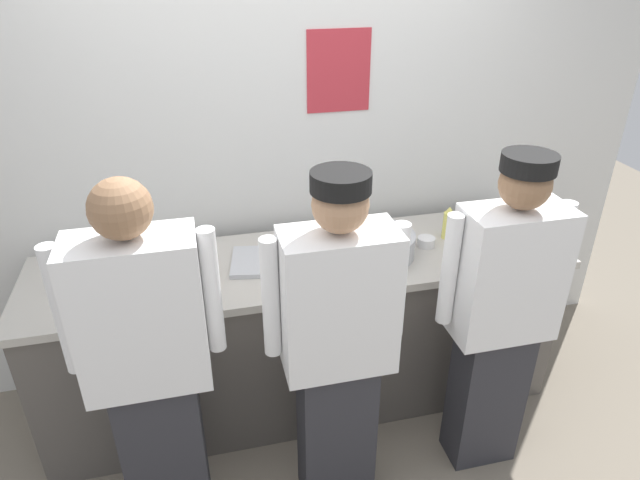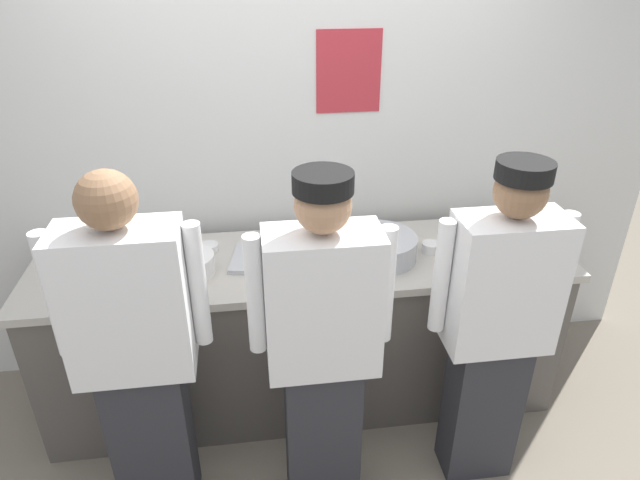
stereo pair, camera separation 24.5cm
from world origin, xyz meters
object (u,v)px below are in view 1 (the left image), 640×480
chef_near_left (149,364)px  ramekin_orange_sauce (426,241)px  chefs_knife (75,287)px  squeeze_bottle_primary (448,223)px  ramekin_yellow_sauce (205,253)px  chef_far_right (501,314)px  sheet_tray (278,261)px  plate_stack_front (189,271)px  plate_stack_rear (481,220)px  chef_center (338,345)px  deli_cup (466,246)px  mixing_bowl_steel (377,244)px

chef_near_left → ramekin_orange_sauce: (1.40, 0.59, 0.06)m
ramekin_orange_sauce → chefs_knife: 1.75m
squeeze_bottle_primary → ramekin_yellow_sauce: (-1.29, 0.10, -0.07)m
squeeze_bottle_primary → ramekin_orange_sauce: bearing=-157.5°
ramekin_orange_sauce → chef_far_right: bearing=-79.4°
sheet_tray → plate_stack_front: bearing=-172.4°
plate_stack_front → plate_stack_rear: bearing=6.4°
ramekin_yellow_sauce → sheet_tray: bearing=-23.7°
plate_stack_front → squeeze_bottle_primary: (1.37, 0.11, 0.04)m
ramekin_yellow_sauce → chefs_knife: bearing=-165.5°
ramekin_yellow_sauce → chef_center: bearing=-58.8°
ramekin_orange_sauce → ramekin_yellow_sauce: ramekin_orange_sauce is taller
ramekin_orange_sauce → plate_stack_rear: bearing=19.2°
sheet_tray → deli_cup: bearing=-8.0°
plate_stack_front → plate_stack_rear: (1.61, 0.18, -0.00)m
plate_stack_front → deli_cup: (1.39, -0.08, -0.00)m
ramekin_orange_sauce → squeeze_bottle_primary: bearing=22.5°
chef_far_right → squeeze_bottle_primary: bearing=86.8°
chef_center → plate_stack_rear: size_ratio=7.11×
chef_far_right → deli_cup: size_ratio=17.89×
chef_center → sheet_tray: bearing=101.8°
chef_far_right → ramekin_yellow_sauce: 1.46m
sheet_tray → chefs_knife: sheet_tray is taller
mixing_bowl_steel → ramekin_orange_sauce: 0.29m
sheet_tray → ramekin_yellow_sauce: 0.38m
deli_cup → chefs_knife: size_ratio=0.33×
sheet_tray → ramekin_yellow_sauce: ramekin_yellow_sauce is taller
plate_stack_rear → deli_cup: plate_stack_rear is taller
chef_near_left → squeeze_bottle_primary: chef_near_left is taller
plate_stack_front → deli_cup: bearing=-3.2°
chef_near_left → plate_stack_front: 0.57m
chef_near_left → mixing_bowl_steel: bearing=26.8°
plate_stack_front → mixing_bowl_steel: (0.94, 0.03, 0.01)m
chef_far_right → chefs_knife: 1.95m
deli_cup → chefs_knife: 1.92m
plate_stack_rear → mixing_bowl_steel: size_ratio=0.59×
mixing_bowl_steel → chefs_knife: mixing_bowl_steel is taller
mixing_bowl_steel → squeeze_bottle_primary: 0.44m
chef_near_left → ramekin_orange_sauce: 1.52m
ramekin_orange_sauce → deli_cup: size_ratio=1.03×
chef_center → ramekin_yellow_sauce: size_ratio=16.55×
plate_stack_front → sheet_tray: 0.44m
chef_near_left → mixing_bowl_steel: 1.26m
mixing_bowl_steel → ramekin_yellow_sauce: 0.88m
deli_cup → chef_far_right: bearing=-96.7°
chef_center → chef_far_right: 0.77m
mixing_bowl_steel → deli_cup: size_ratio=4.31×
chef_center → deli_cup: 0.97m
mixing_bowl_steel → ramekin_orange_sauce: (0.28, 0.02, -0.03)m
plate_stack_rear → deli_cup: 0.34m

